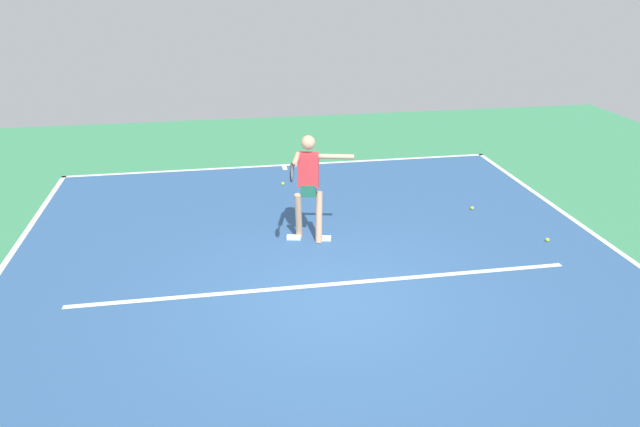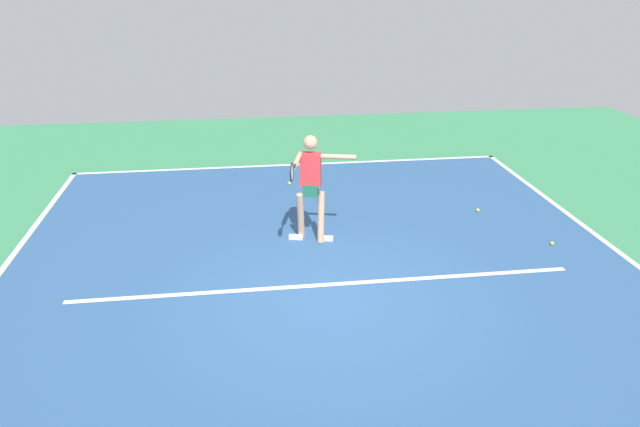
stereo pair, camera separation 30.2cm
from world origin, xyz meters
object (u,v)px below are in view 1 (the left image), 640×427
(tennis_player, at_px, (309,181))
(tennis_ball_near_player, at_px, (283,184))
(tennis_ball_by_baseline, at_px, (472,208))
(tennis_ball_by_sideline, at_px, (547,240))

(tennis_player, relative_size, tennis_ball_near_player, 28.07)
(tennis_ball_by_baseline, height_order, tennis_ball_near_player, same)
(tennis_ball_by_sideline, xyz_separation_m, tennis_ball_near_player, (4.13, -3.57, 0.00))
(tennis_ball_by_baseline, height_order, tennis_ball_by_sideline, same)
(tennis_ball_by_baseline, bearing_deg, tennis_ball_by_sideline, 113.60)
(tennis_ball_by_sideline, height_order, tennis_ball_near_player, same)
(tennis_player, height_order, tennis_ball_by_baseline, tennis_player)
(tennis_player, distance_m, tennis_ball_near_player, 3.03)
(tennis_ball_by_baseline, xyz_separation_m, tennis_ball_near_player, (3.44, -1.99, 0.00))
(tennis_player, bearing_deg, tennis_ball_by_baseline, -152.13)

